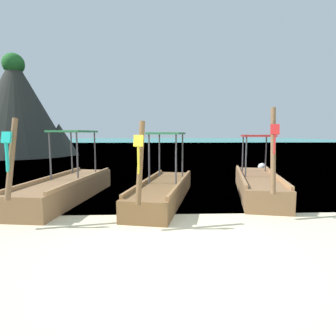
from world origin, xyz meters
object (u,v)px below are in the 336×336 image
(longtail_boat_red_ribbon, at_px, (258,184))
(mooring_buoy_near, at_px, (262,167))
(longtail_boat_turquoise_ribbon, at_px, (67,188))
(longtail_boat_yellow_ribbon, at_px, (163,189))
(karst_rock, at_px, (18,108))

(longtail_boat_red_ribbon, distance_m, mooring_buoy_near, 6.55)
(longtail_boat_turquoise_ribbon, bearing_deg, longtail_boat_yellow_ribbon, -5.10)
(longtail_boat_turquoise_ribbon, distance_m, longtail_boat_yellow_ribbon, 3.01)
(longtail_boat_turquoise_ribbon, distance_m, mooring_buoy_near, 10.83)
(longtail_boat_yellow_ribbon, relative_size, longtail_boat_red_ribbon, 0.97)
(longtail_boat_turquoise_ribbon, relative_size, longtail_boat_yellow_ribbon, 1.01)
(longtail_boat_red_ribbon, relative_size, karst_rock, 0.56)
(longtail_boat_turquoise_ribbon, height_order, karst_rock, karst_rock)
(karst_rock, xyz_separation_m, mooring_buoy_near, (18.23, -11.36, -4.10))
(longtail_boat_yellow_ribbon, distance_m, mooring_buoy_near, 8.85)
(longtail_boat_red_ribbon, height_order, karst_rock, karst_rock)
(longtail_boat_yellow_ribbon, xyz_separation_m, longtail_boat_red_ribbon, (3.21, 0.75, 0.03))
(longtail_boat_red_ribbon, bearing_deg, longtail_boat_turquoise_ribbon, -175.51)
(longtail_boat_red_ribbon, distance_m, karst_rock, 23.89)
(karst_rock, bearing_deg, mooring_buoy_near, -31.93)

